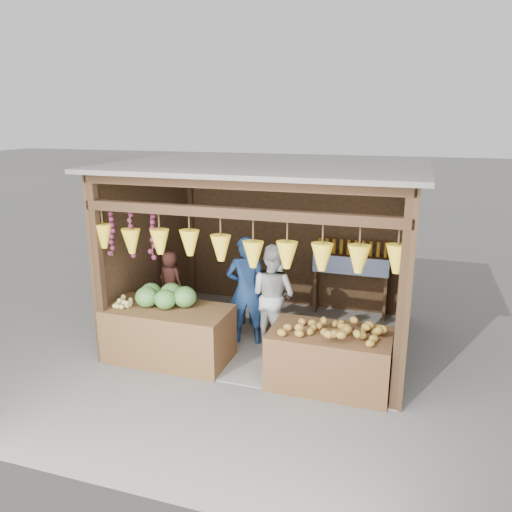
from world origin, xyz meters
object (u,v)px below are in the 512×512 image
at_px(woman_standing, 273,295).
at_px(counter_left, 169,334).
at_px(vendor_seated, 170,280).
at_px(man_standing, 247,291).
at_px(counter_right, 329,359).

bearing_deg(woman_standing, counter_left, 57.96).
distance_m(counter_left, vendor_seated, 1.33).
bearing_deg(man_standing, counter_right, 134.69).
xyz_separation_m(woman_standing, vendor_seated, (-1.80, 0.23, -0.02)).
relative_size(man_standing, vendor_seated, 1.72).
xyz_separation_m(counter_left, counter_right, (2.25, -0.02, -0.02)).
height_order(woman_standing, vendor_seated, woman_standing).
distance_m(man_standing, vendor_seated, 1.46).
distance_m(counter_left, counter_right, 2.25).
xyz_separation_m(counter_left, woman_standing, (1.24, 0.92, 0.39)).
distance_m(counter_right, vendor_seated, 3.06).
distance_m(counter_right, man_standing, 1.69).
relative_size(counter_left, counter_right, 1.14).
relative_size(woman_standing, vendor_seated, 1.60).
bearing_deg(counter_right, woman_standing, 137.23).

